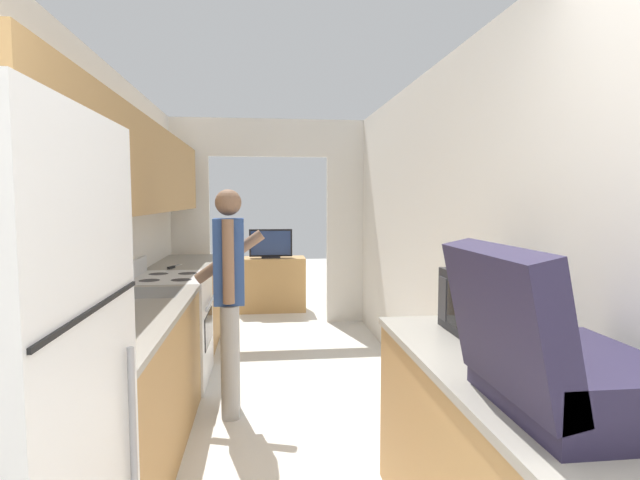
{
  "coord_description": "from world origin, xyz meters",
  "views": [
    {
      "loc": [
        -0.07,
        -0.72,
        1.54
      ],
      "look_at": [
        0.38,
        3.23,
        1.21
      ],
      "focal_mm": 28.0,
      "sensor_mm": 36.0,
      "label": 1
    }
  ],
  "objects": [
    {
      "name": "counter_right",
      "position": [
        0.86,
        1.08,
        0.45
      ],
      "size": [
        0.62,
        1.66,
        0.89
      ],
      "color": "#B2844C",
      "rests_on": "ground_plane"
    },
    {
      "name": "suitcase",
      "position": [
        0.78,
        0.66,
        1.05
      ],
      "size": [
        0.54,
        0.59,
        0.51
      ],
      "color": "#231E38",
      "rests_on": "counter_right"
    },
    {
      "name": "range_oven",
      "position": [
        -0.86,
        3.51,
        0.45
      ],
      "size": [
        0.66,
        0.8,
        1.03
      ],
      "color": "white",
      "rests_on": "ground_plane"
    },
    {
      "name": "wall_left",
      "position": [
        -1.11,
        2.52,
        1.48
      ],
      "size": [
        0.38,
        7.77,
        2.5
      ],
      "color": "white",
      "rests_on": "ground_plane"
    },
    {
      "name": "tv_cabinet",
      "position": [
        0.03,
        6.12,
        0.37
      ],
      "size": [
        0.93,
        0.42,
        0.74
      ],
      "color": "#B2844C",
      "rests_on": "ground_plane"
    },
    {
      "name": "wall_far_with_doorway",
      "position": [
        0.0,
        5.4,
        1.42
      ],
      "size": [
        2.73,
        0.06,
        2.5
      ],
      "color": "white",
      "rests_on": "ground_plane"
    },
    {
      "name": "person",
      "position": [
        -0.31,
        2.81,
        0.86
      ],
      "size": [
        0.52,
        0.38,
        1.61
      ],
      "rotation": [
        0.0,
        0.0,
        1.6
      ],
      "color": "#9E9E9E",
      "rests_on": "ground_plane"
    },
    {
      "name": "wall_right",
      "position": [
        1.19,
        2.08,
        1.25
      ],
      "size": [
        0.06,
        7.77,
        2.5
      ],
      "color": "white",
      "rests_on": "ground_plane"
    },
    {
      "name": "microwave",
      "position": [
        0.98,
        1.49,
        1.04
      ],
      "size": [
        0.33,
        0.48,
        0.3
      ],
      "color": "black",
      "rests_on": "counter_right"
    },
    {
      "name": "television",
      "position": [
        0.03,
        6.08,
        0.93
      ],
      "size": [
        0.58,
        0.16,
        0.39
      ],
      "color": "black",
      "rests_on": "tv_cabinet"
    },
    {
      "name": "knife",
      "position": [
        -0.93,
        4.08,
        0.9
      ],
      "size": [
        0.11,
        0.33,
        0.02
      ],
      "rotation": [
        0.0,
        0.0,
        -0.34
      ],
      "color": "#B7B7BC",
      "rests_on": "counter_left"
    },
    {
      "name": "counter_left",
      "position": [
        -0.86,
        2.98,
        0.45
      ],
      "size": [
        0.62,
        4.25,
        0.89
      ],
      "color": "#B2844C",
      "rests_on": "ground_plane"
    }
  ]
}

